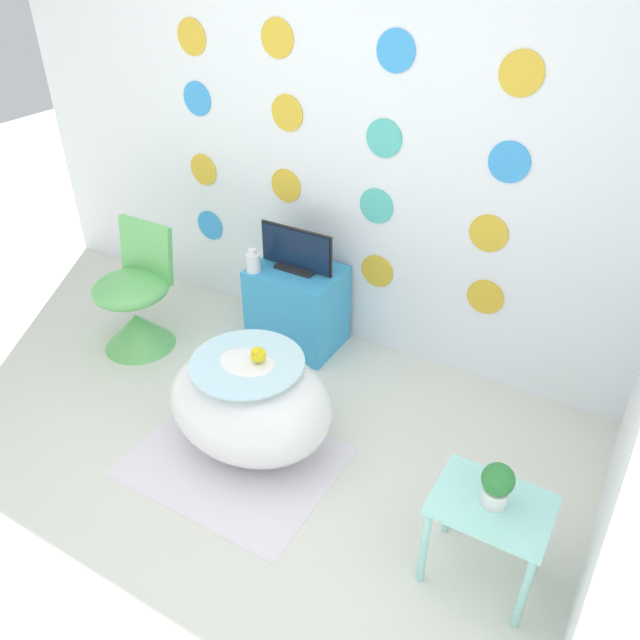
{
  "coord_description": "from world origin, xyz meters",
  "views": [
    {
      "loc": [
        1.66,
        -1.07,
        2.29
      ],
      "look_at": [
        0.5,
        0.91,
        0.79
      ],
      "focal_mm": 35.0,
      "sensor_mm": 36.0,
      "label": 1
    }
  ],
  "objects_px": {
    "vase": "(253,262)",
    "potted_plant_left": "(497,484)",
    "bathtub": "(250,403)",
    "tv": "(296,252)",
    "chair": "(135,308)"
  },
  "relations": [
    {
      "from": "bathtub",
      "to": "chair",
      "type": "relative_size",
      "value": 1.1
    },
    {
      "from": "bathtub",
      "to": "chair",
      "type": "bearing_deg",
      "value": 162.15
    },
    {
      "from": "vase",
      "to": "potted_plant_left",
      "type": "relative_size",
      "value": 0.75
    },
    {
      "from": "vase",
      "to": "potted_plant_left",
      "type": "bearing_deg",
      "value": -27.31
    },
    {
      "from": "potted_plant_left",
      "to": "bathtub",
      "type": "bearing_deg",
      "value": 172.94
    },
    {
      "from": "tv",
      "to": "potted_plant_left",
      "type": "bearing_deg",
      "value": -34.29
    },
    {
      "from": "vase",
      "to": "tv",
      "type": "bearing_deg",
      "value": 35.14
    },
    {
      "from": "bathtub",
      "to": "vase",
      "type": "height_order",
      "value": "vase"
    },
    {
      "from": "bathtub",
      "to": "tv",
      "type": "height_order",
      "value": "tv"
    },
    {
      "from": "chair",
      "to": "vase",
      "type": "height_order",
      "value": "chair"
    },
    {
      "from": "tv",
      "to": "vase",
      "type": "xyz_separation_m",
      "value": [
        -0.21,
        -0.15,
        -0.05
      ]
    },
    {
      "from": "bathtub",
      "to": "potted_plant_left",
      "type": "relative_size",
      "value": 4.5
    },
    {
      "from": "tv",
      "to": "vase",
      "type": "bearing_deg",
      "value": -144.86
    },
    {
      "from": "bathtub",
      "to": "tv",
      "type": "bearing_deg",
      "value": 107.71
    },
    {
      "from": "chair",
      "to": "vase",
      "type": "bearing_deg",
      "value": 30.96
    }
  ]
}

